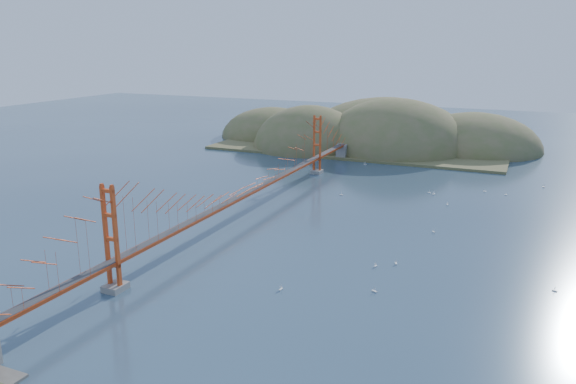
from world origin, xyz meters
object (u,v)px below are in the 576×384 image
at_px(bridge, 247,169).
at_px(sailboat_0, 396,263).
at_px(sailboat_1, 448,204).
at_px(sailboat_2, 374,290).

relative_size(bridge, sailboat_0, 141.70).
height_order(bridge, sailboat_1, bridge).
bearing_deg(sailboat_0, sailboat_2, -92.15).
height_order(sailboat_0, sailboat_1, sailboat_0).
distance_m(sailboat_0, sailboat_2, 8.54).
height_order(bridge, sailboat_2, bridge).
xyz_separation_m(sailboat_1, sailboat_2, (-2.13, -36.75, 0.02)).
relative_size(sailboat_1, sailboat_2, 0.83).
bearing_deg(sailboat_0, bridge, 157.10).
distance_m(bridge, sailboat_0, 28.77).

